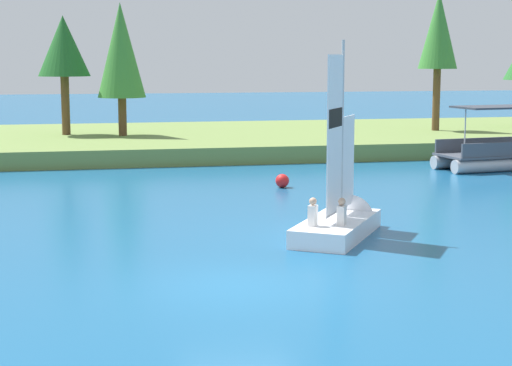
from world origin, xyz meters
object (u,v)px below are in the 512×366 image
(shoreline_tree_centre, at_px, (121,51))
(pontoon_boat, at_px, (494,154))
(sailboat, at_px, (344,218))
(shoreline_tree_midright, at_px, (438,32))
(shoreline_tree_midleft, at_px, (64,47))
(channel_buoy, at_px, (282,181))

(shoreline_tree_centre, bearing_deg, pontoon_boat, -34.06)
(sailboat, distance_m, pontoon_boat, 15.79)
(shoreline_tree_centre, height_order, sailboat, shoreline_tree_centre)
(shoreline_tree_centre, bearing_deg, shoreline_tree_midright, -1.11)
(sailboat, relative_size, pontoon_boat, 1.09)
(shoreline_tree_centre, relative_size, pontoon_boat, 1.29)
(shoreline_tree_midleft, xyz_separation_m, sailboat, (8.01, -23.43, -5.03))
(shoreline_tree_midright, distance_m, pontoon_boat, 11.86)
(shoreline_tree_midright, xyz_separation_m, sailboat, (-12.39, -21.95, -5.90))
(shoreline_tree_midleft, xyz_separation_m, shoreline_tree_centre, (2.93, -1.14, -0.19))
(shoreline_tree_midright, relative_size, channel_buoy, 14.81)
(shoreline_tree_centre, bearing_deg, shoreline_tree_midleft, 158.74)
(pontoon_boat, bearing_deg, sailboat, -140.23)
(shoreline_tree_midleft, height_order, sailboat, shoreline_tree_midleft)
(sailboat, relative_size, channel_buoy, 11.17)
(shoreline_tree_midright, xyz_separation_m, pontoon_boat, (-1.75, -10.29, -5.63))
(sailboat, distance_m, channel_buoy, 8.35)
(shoreline_tree_midleft, bearing_deg, shoreline_tree_centre, -21.26)
(sailboat, xyz_separation_m, channel_buoy, (0.22, 8.35, -0.14))
(shoreline_tree_midright, height_order, channel_buoy, shoreline_tree_midright)
(channel_buoy, bearing_deg, shoreline_tree_midright, 48.18)
(shoreline_tree_midright, bearing_deg, shoreline_tree_midleft, 175.86)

